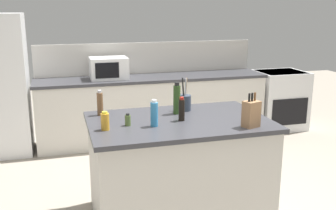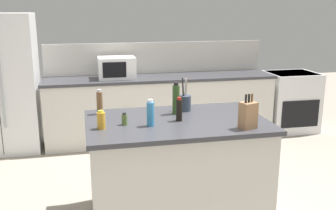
# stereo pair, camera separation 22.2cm
# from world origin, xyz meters

# --- Properties ---
(back_counter_run) EXTENTS (3.31, 0.66, 0.94)m
(back_counter_run) POSITION_xyz_m (0.30, 2.20, 0.47)
(back_counter_run) COLOR beige
(back_counter_run) RESTS_ON ground_plane
(wall_backsplash) EXTENTS (3.27, 0.03, 0.46)m
(wall_backsplash) POSITION_xyz_m (0.30, 2.52, 1.17)
(wall_backsplash) COLOR beige
(wall_backsplash) RESTS_ON back_counter_run
(kitchen_island) EXTENTS (1.59, 1.03, 0.94)m
(kitchen_island) POSITION_xyz_m (0.00, 0.00, 0.47)
(kitchen_island) COLOR beige
(kitchen_island) RESTS_ON ground_plane
(refrigerator) EXTENTS (0.91, 0.75, 1.84)m
(refrigerator) POSITION_xyz_m (-1.85, 2.25, 0.92)
(refrigerator) COLOR white
(refrigerator) RESTS_ON ground_plane
(range_oven) EXTENTS (0.76, 0.65, 0.92)m
(range_oven) POSITION_xyz_m (2.38, 2.20, 0.47)
(range_oven) COLOR white
(range_oven) RESTS_ON ground_plane
(microwave) EXTENTS (0.51, 0.39, 0.30)m
(microwave) POSITION_xyz_m (-0.33, 2.20, 1.09)
(microwave) COLOR white
(microwave) RESTS_ON back_counter_run
(knife_block) EXTENTS (0.15, 0.14, 0.29)m
(knife_block) POSITION_xyz_m (0.52, -0.36, 1.05)
(knife_block) COLOR #936B47
(knife_block) RESTS_ON kitchen_island
(utensil_crock) EXTENTS (0.12, 0.12, 0.32)m
(utensil_crock) POSITION_xyz_m (0.15, 0.29, 1.02)
(utensil_crock) COLOR #333D4C
(utensil_crock) RESTS_ON kitchen_island
(spice_jar_paprika) EXTENTS (0.06, 0.06, 0.11)m
(spice_jar_paprika) POSITION_xyz_m (0.67, -0.03, 0.99)
(spice_jar_paprika) COLOR #B73D1E
(spice_jar_paprika) RESTS_ON kitchen_island
(honey_jar) EXTENTS (0.07, 0.07, 0.16)m
(honey_jar) POSITION_xyz_m (-0.66, -0.12, 1.01)
(honey_jar) COLOR gold
(honey_jar) RESTS_ON kitchen_island
(spice_jar_oregano) EXTENTS (0.05, 0.05, 0.11)m
(spice_jar_oregano) POSITION_xyz_m (-0.47, -0.05, 0.99)
(spice_jar_oregano) COLOR #567038
(spice_jar_oregano) RESTS_ON kitchen_island
(dish_soap_bottle) EXTENTS (0.06, 0.06, 0.23)m
(dish_soap_bottle) POSITION_xyz_m (-0.26, -0.13, 1.05)
(dish_soap_bottle) COLOR #3384BC
(dish_soap_bottle) RESTS_ON kitchen_island
(pepper_grinder) EXTENTS (0.06, 0.06, 0.24)m
(pepper_grinder) POSITION_xyz_m (-0.65, 0.35, 1.05)
(pepper_grinder) COLOR brown
(pepper_grinder) RESTS_ON kitchen_island
(soy_sauce_bottle) EXTENTS (0.05, 0.05, 0.21)m
(soy_sauce_bottle) POSITION_xyz_m (0.02, -0.03, 1.04)
(soy_sauce_bottle) COLOR black
(soy_sauce_bottle) RESTS_ON kitchen_island
(olive_oil_bottle) EXTENTS (0.07, 0.07, 0.30)m
(olive_oil_bottle) POSITION_xyz_m (0.04, 0.20, 1.08)
(olive_oil_bottle) COLOR #2D4C1E
(olive_oil_bottle) RESTS_ON kitchen_island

